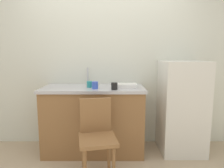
% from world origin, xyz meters
% --- Properties ---
extents(back_wall, '(4.80, 0.10, 2.64)m').
position_xyz_m(back_wall, '(0.00, 1.00, 1.32)').
color(back_wall, silver).
rests_on(back_wall, ground_plane).
extents(cabinet_base, '(1.37, 0.60, 0.90)m').
position_xyz_m(cabinet_base, '(-0.13, 0.65, 0.45)').
color(cabinet_base, olive).
rests_on(cabinet_base, ground_plane).
extents(countertop, '(1.41, 0.64, 0.04)m').
position_xyz_m(countertop, '(-0.13, 0.65, 0.92)').
color(countertop, '#B7B7BC').
rests_on(countertop, cabinet_base).
extents(faucet, '(0.02, 0.02, 0.25)m').
position_xyz_m(faucet, '(-0.23, 0.90, 1.06)').
color(faucet, '#B7B7BC').
rests_on(faucet, countertop).
extents(refrigerator, '(0.59, 0.58, 1.30)m').
position_xyz_m(refrigerator, '(1.12, 0.66, 0.65)').
color(refrigerator, silver).
rests_on(refrigerator, ground_plane).
extents(chair, '(0.47, 0.47, 0.89)m').
position_xyz_m(chair, '(-0.04, 0.03, 0.50)').
color(chair, olive).
rests_on(chair, ground_plane).
extents(dish_tray, '(0.28, 0.20, 0.05)m').
position_xyz_m(dish_tray, '(0.33, 0.63, 0.96)').
color(dish_tray, white).
rests_on(dish_tray, countertop).
extents(cup_blue, '(0.08, 0.08, 0.10)m').
position_xyz_m(cup_blue, '(-0.09, 0.50, 0.98)').
color(cup_blue, blue).
rests_on(cup_blue, countertop).
extents(cup_black, '(0.08, 0.08, 0.09)m').
position_xyz_m(cup_black, '(0.16, 0.44, 0.98)').
color(cup_black, black).
rests_on(cup_black, countertop).
extents(cup_teal, '(0.08, 0.08, 0.09)m').
position_xyz_m(cup_teal, '(-0.17, 0.62, 0.98)').
color(cup_teal, teal).
rests_on(cup_teal, countertop).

